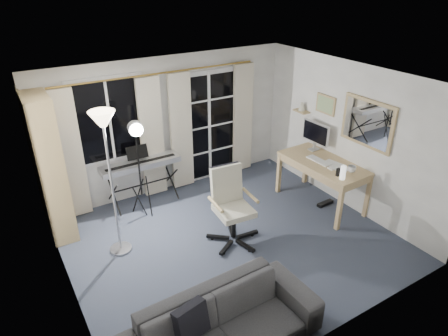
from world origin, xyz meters
The scene contains 17 objects.
floor centered at (0.00, 0.00, -0.01)m, with size 4.50×4.00×0.02m, color #333A4B.
window centered at (-1.05, 1.97, 1.50)m, with size 1.20×0.08×1.40m.
french_door centered at (0.75, 1.97, 1.03)m, with size 1.32×0.09×2.11m.
curtains centered at (-0.14, 1.88, 1.09)m, with size 3.60×0.07×2.13m.
bookshelf centered at (-2.13, 1.67, 1.03)m, with size 0.36×1.02×2.17m.
torchiere_lamp centered at (-1.47, 0.65, 1.69)m, with size 0.42×0.42×2.10m.
keyboard_piano centered at (-0.71, 1.70, 0.74)m, with size 1.34×0.65×0.97m.
studio_light centered at (-0.85, 1.32, 1.35)m, with size 0.33×0.34×1.68m.
office_chair centered at (0.04, 0.10, 0.68)m, with size 0.78×0.79×1.15m.
desk centered at (1.88, 0.11, 0.70)m, with size 0.80×1.52×0.80m.
monitor centered at (2.08, 0.56, 1.10)m, with size 0.20×0.58×0.50m.
desk_clutter centered at (1.82, -0.13, 0.63)m, with size 0.45×0.92×1.01m.
mug centered at (1.98, -0.39, 0.87)m, with size 0.13×0.10×0.13m, color silver.
wall_mirror centered at (2.22, -0.35, 1.55)m, with size 0.04×0.94×0.74m.
framed_print centered at (2.23, 0.55, 1.60)m, with size 0.03×0.42×0.32m.
wall_shelf centered at (2.16, 1.05, 1.41)m, with size 0.16×0.30×0.18m.
sofa centered at (-1.09, -1.55, 0.42)m, with size 2.15×0.68×0.83m.
Camera 1 is at (-2.62, -4.09, 3.66)m, focal length 32.00 mm.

